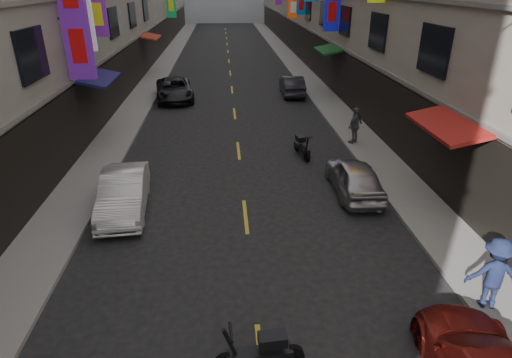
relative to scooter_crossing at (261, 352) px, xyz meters
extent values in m
cube|color=slate|center=(-5.99, 30.10, -0.38)|extent=(2.00, 90.00, 0.12)
cube|color=slate|center=(6.01, 30.10, -0.38)|extent=(2.00, 90.00, 0.12)
cube|color=black|center=(-6.94, 30.10, 1.06)|extent=(0.12, 85.50, 3.00)
cube|color=#66635E|center=(-6.93, 30.10, 2.76)|extent=(0.16, 90.00, 0.14)
cube|color=black|center=(6.96, 30.10, 1.06)|extent=(0.12, 85.50, 3.00)
cube|color=#66635E|center=(6.95, 30.10, 2.76)|extent=(0.16, 90.00, 0.14)
cube|color=#5A1A92|center=(-6.35, 12.28, 5.25)|extent=(1.06, 0.18, 4.75)
cylinder|color=black|center=(-6.40, 12.28, 5.25)|extent=(1.16, 0.08, 0.08)
cube|color=white|center=(-6.52, 14.17, 5.59)|extent=(0.73, 0.18, 3.71)
cylinder|color=black|center=(-6.57, 14.17, 5.59)|extent=(0.83, 0.08, 0.08)
cube|color=maroon|center=(6.31, 6.10, 2.56)|extent=(1.39, 3.20, 0.41)
cube|color=#191750|center=(-6.29, 14.10, 2.56)|extent=(1.39, 3.20, 0.41)
cube|color=#124417|center=(6.31, 22.10, 2.56)|extent=(1.39, 3.20, 0.41)
cube|color=maroon|center=(-6.29, 30.10, 2.56)|extent=(1.39, 3.20, 0.41)
cube|color=gold|center=(0.01, 6.10, -0.44)|extent=(0.12, 2.20, 0.01)
cube|color=gold|center=(0.01, 12.10, -0.44)|extent=(0.12, 2.20, 0.01)
cube|color=gold|center=(0.01, 18.10, -0.44)|extent=(0.12, 2.20, 0.01)
cube|color=gold|center=(0.01, 24.10, -0.44)|extent=(0.12, 2.20, 0.01)
cube|color=gold|center=(0.01, 30.10, -0.44)|extent=(0.12, 2.20, 0.01)
cube|color=gold|center=(0.01, 36.10, -0.44)|extent=(0.12, 2.20, 0.01)
cube|color=gold|center=(0.01, 42.10, -0.44)|extent=(0.12, 2.20, 0.01)
cube|color=gold|center=(0.01, 48.10, -0.44)|extent=(0.12, 2.20, 0.01)
cube|color=gold|center=(0.01, 54.10, -0.44)|extent=(0.12, 2.20, 0.01)
cube|color=gold|center=(0.01, 60.10, -0.44)|extent=(0.12, 2.20, 0.01)
cube|color=gold|center=(0.01, 66.10, -0.44)|extent=(0.12, 2.20, 0.01)
cylinder|color=black|center=(0.62, 0.05, -0.19)|extent=(0.51, 0.16, 0.50)
cube|color=black|center=(-0.03, 0.00, -0.04)|extent=(1.32, 0.40, 0.18)
cube|color=black|center=(0.22, 0.02, 0.31)|extent=(0.57, 0.36, 0.22)
cylinder|color=black|center=(-0.58, -0.04, 0.26)|extent=(0.36, 0.11, 0.88)
cylinder|color=black|center=(-0.58, -0.04, 0.61)|extent=(0.10, 0.50, 0.06)
cylinder|color=black|center=(2.88, 10.57, -0.19)|extent=(0.20, 0.51, 0.50)
cylinder|color=black|center=(2.66, 11.85, -0.19)|extent=(0.20, 0.51, 0.50)
cube|color=black|center=(2.77, 11.21, -0.04)|extent=(0.52, 1.33, 0.18)
cube|color=black|center=(2.73, 11.46, 0.31)|extent=(0.41, 0.60, 0.22)
cylinder|color=black|center=(2.86, 10.67, 0.26)|extent=(0.14, 0.36, 0.88)
cylinder|color=black|center=(2.86, 10.67, 0.61)|extent=(0.50, 0.14, 0.06)
imported|color=silver|center=(-3.99, 6.81, 0.22)|extent=(1.74, 4.13, 1.33)
imported|color=black|center=(-3.74, 21.59, 0.23)|extent=(2.90, 5.13, 1.35)
imported|color=#A8A8AC|center=(4.01, 7.51, 0.19)|extent=(1.54, 3.74, 1.27)
imported|color=#28272F|center=(4.01, 22.27, 0.20)|extent=(1.46, 3.94, 1.29)
imported|color=#161E3D|center=(5.41, 1.33, 0.57)|extent=(1.25, 0.80, 1.79)
imported|color=#5D5D60|center=(5.44, 12.42, 0.52)|extent=(1.12, 1.07, 1.69)
camera|label=1|loc=(-0.57, -6.12, 6.61)|focal=30.00mm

